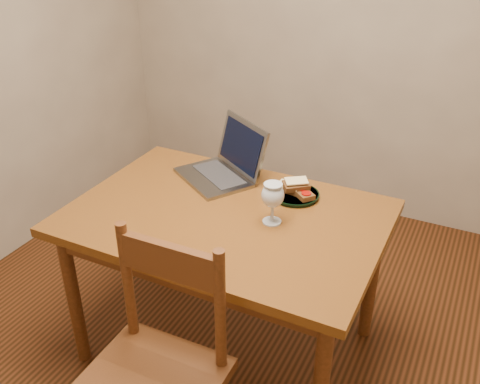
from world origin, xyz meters
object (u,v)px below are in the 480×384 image
at_px(milk_glass, 273,203).
at_px(laptop, 227,163).
at_px(table, 226,231).
at_px(plate, 295,195).
at_px(chair, 153,366).

relative_size(milk_glass, laptop, 0.38).
distance_m(table, laptop, 0.38).
bearing_deg(milk_glass, laptop, 141.05).
xyz_separation_m(milk_glass, laptop, (-0.36, 0.29, -0.02)).
height_order(plate, laptop, laptop).
distance_m(plate, milk_glass, 0.25).
height_order(plate, milk_glass, milk_glass).
relative_size(plate, laptop, 0.45).
distance_m(milk_glass, laptop, 0.46).
distance_m(table, plate, 0.35).
xyz_separation_m(chair, laptop, (-0.23, 0.98, 0.28)).
bearing_deg(laptop, chair, -44.47).
bearing_deg(milk_glass, plate, 88.00).
height_order(table, laptop, laptop).
xyz_separation_m(chair, milk_glass, (0.13, 0.69, 0.31)).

